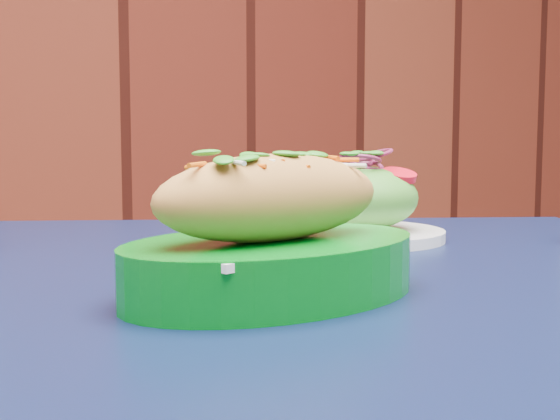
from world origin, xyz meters
name	(u,v)px	position (x,y,z in m)	size (l,w,h in m)	color
cafe_table	(306,365)	(-0.25, 1.35, 0.66)	(1.04, 1.04, 0.75)	black
banh_mi_basket	(273,238)	(-0.32, 1.27, 0.79)	(0.28, 0.22, 0.12)	#006F13
salad_plate	(360,206)	(-0.10, 1.49, 0.79)	(0.19, 0.19, 0.10)	white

